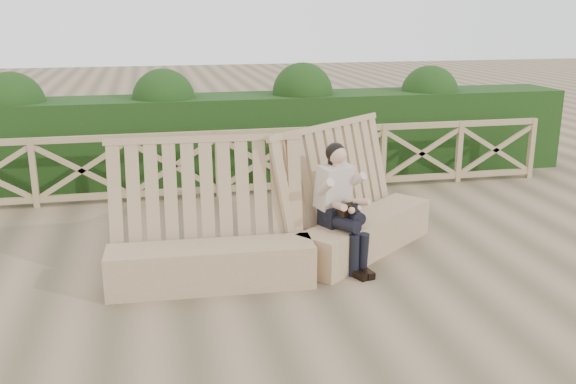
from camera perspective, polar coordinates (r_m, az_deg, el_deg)
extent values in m
plane|color=brown|center=(7.58, 2.30, -7.27)|extent=(60.00, 60.00, 0.00)
cube|color=#907452|center=(7.20, -6.82, -6.56)|extent=(2.29, 0.60, 0.49)
cube|color=#907452|center=(7.26, -7.09, -1.55)|extent=(2.29, 0.56, 1.60)
cube|color=#907452|center=(8.21, 6.97, -3.70)|extent=(2.10, 1.79, 0.49)
cube|color=#907452|center=(8.18, 5.52, 0.49)|extent=(2.07, 1.76, 1.60)
cube|color=black|center=(7.73, 4.30, -2.08)|extent=(0.45, 0.40, 0.23)
cube|color=#C2B0A0|center=(7.67, 4.10, 0.52)|extent=(0.50, 0.44, 0.54)
sphere|color=tan|center=(7.54, 4.41, 3.32)|extent=(0.29, 0.29, 0.22)
sphere|color=black|center=(7.56, 4.24, 3.52)|extent=(0.31, 0.31, 0.24)
cylinder|color=black|center=(7.52, 4.83, -2.77)|extent=(0.34, 0.50, 0.16)
cylinder|color=black|center=(7.62, 5.68, -1.97)|extent=(0.34, 0.50, 0.17)
cylinder|color=black|center=(7.47, 5.86, -5.67)|extent=(0.16, 0.16, 0.49)
cylinder|color=black|center=(7.54, 6.67, -5.51)|extent=(0.16, 0.16, 0.49)
cube|color=black|center=(7.49, 6.30, -7.33)|extent=(0.19, 0.26, 0.08)
cube|color=black|center=(7.54, 6.99, -7.18)|extent=(0.19, 0.26, 0.08)
cube|color=black|center=(7.58, 5.35, -1.66)|extent=(0.28, 0.23, 0.16)
cube|color=black|center=(7.43, 6.09, -1.54)|extent=(0.10, 0.11, 0.12)
cube|color=#9A8459|center=(10.57, -2.46, 5.36)|extent=(10.10, 0.07, 0.10)
cube|color=#9A8459|center=(10.78, -2.40, 0.49)|extent=(10.10, 0.07, 0.10)
cube|color=black|center=(11.79, -3.47, 4.96)|extent=(12.00, 1.20, 1.50)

